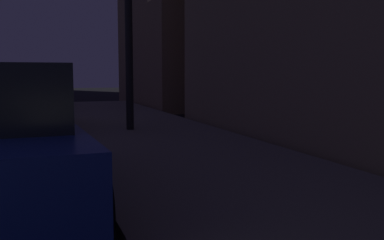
{
  "coord_description": "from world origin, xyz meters",
  "views": [
    {
      "loc": [
        3.41,
        -0.94,
        1.35
      ],
      "look_at": [
        4.16,
        1.16,
        1.11
      ],
      "focal_mm": 41.1,
      "sensor_mm": 36.0,
      "label": 1
    }
  ],
  "objects": [
    {
      "name": "car_yellow_cab",
      "position": [
        2.85,
        15.98,
        0.71
      ],
      "size": [
        2.18,
        4.59,
        1.43
      ],
      "color": "gold",
      "rests_on": "ground"
    },
    {
      "name": "car_silver",
      "position": [
        2.85,
        9.59,
        0.71
      ],
      "size": [
        2.09,
        4.25,
        1.43
      ],
      "color": "#B7B7BF",
      "rests_on": "ground"
    }
  ]
}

